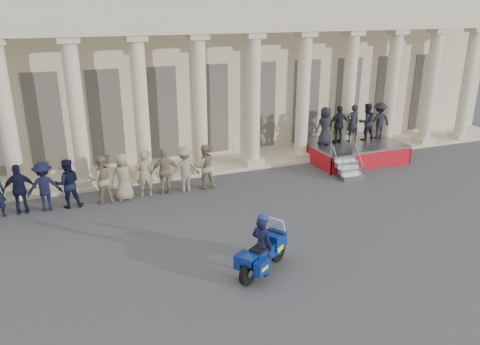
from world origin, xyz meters
name	(u,v)px	position (x,y,z in m)	size (l,w,h in m)	color
ground	(237,260)	(0.00, 0.00, 0.00)	(90.00, 90.00, 0.00)	#3A3A3C
building	(141,61)	(0.00, 14.74, 4.52)	(40.00, 12.50, 9.00)	#C5B794
reviewing_stand	(356,130)	(9.16, 7.24, 1.53)	(4.55, 4.29, 2.79)	gray
motorcycle	(264,252)	(0.52, -0.88, 0.63)	(1.99, 1.56, 1.46)	black
rider	(262,245)	(0.41, -0.95, 0.95)	(0.73, 0.80, 1.92)	black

